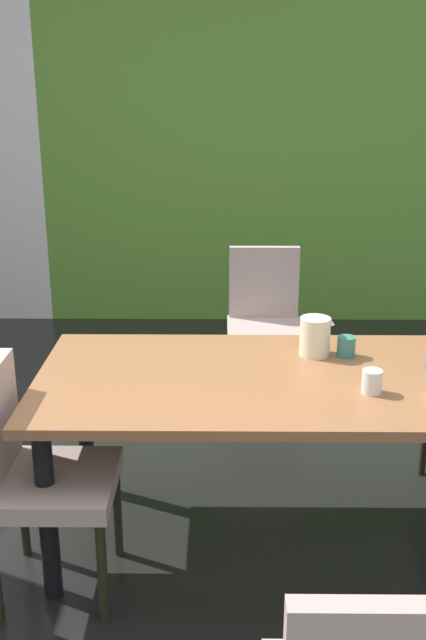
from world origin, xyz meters
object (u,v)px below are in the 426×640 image
(cup_north, at_px, (346,347))
(cup_corner, at_px, (372,382))
(dining_table, at_px, (293,393))
(chair_left_near, at_px, (34,468))
(pitcher_west, at_px, (315,336))
(chair_head_far, at_px, (264,317))

(cup_north, relative_size, cup_corner, 0.96)
(dining_table, distance_m, cup_north, 0.34)
(chair_left_near, relative_size, cup_corner, 9.96)
(chair_left_near, bearing_deg, cup_north, 113.83)
(chair_left_near, height_order, pitcher_west, pitcher_west)
(cup_north, xyz_separation_m, pitcher_west, (-0.13, 0.02, 0.04))
(chair_head_far, height_order, cup_corner, chair_head_far)
(chair_head_far, bearing_deg, pitcher_west, 96.58)
(dining_table, xyz_separation_m, pitcher_west, (0.11, 0.23, 0.16))
(dining_table, height_order, cup_north, cup_north)
(chair_left_near, bearing_deg, chair_head_far, 151.54)
(chair_left_near, xyz_separation_m, cup_north, (1.21, 0.53, 0.27))
(cup_north, bearing_deg, dining_table, -138.27)
(dining_table, xyz_separation_m, chair_head_far, (-0.03, 1.42, -0.15))
(chair_head_far, bearing_deg, cup_corner, 100.78)
(chair_left_near, xyz_separation_m, pitcher_west, (1.08, 0.55, 0.32))
(dining_table, height_order, chair_head_far, chair_head_far)
(cup_north, relative_size, pitcher_west, 0.52)
(chair_head_far, relative_size, pitcher_west, 5.52)
(dining_table, relative_size, cup_north, 23.58)
(chair_left_near, distance_m, cup_corner, 1.28)
(chair_head_far, xyz_separation_m, cup_corner, (0.30, -1.58, 0.27))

